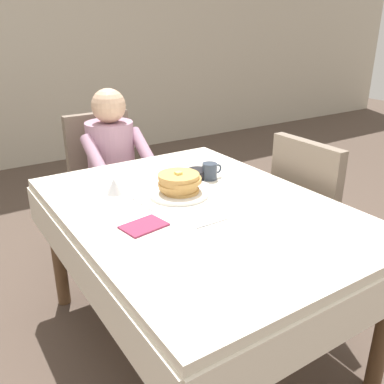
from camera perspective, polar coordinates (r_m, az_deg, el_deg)
The scene contains 15 objects.
ground_plane at distance 2.25m, azimuth 0.78°, elevation -19.34°, with size 14.00×14.00×0.00m, color brown.
back_wall at distance 4.89m, azimuth -23.79°, elevation 21.76°, with size 12.00×0.16×3.20m, color beige.
dining_table_main at distance 1.88m, azimuth 0.89°, elevation -4.35°, with size 1.12×1.52×0.74m.
chair_diner at distance 2.91m, azimuth -11.64°, elevation 2.40°, with size 0.44×0.45×0.93m.
diner_person at distance 2.72m, azimuth -10.61°, elevation 4.22°, with size 0.40×0.43×1.12m.
chair_right_side at distance 2.41m, azimuth 16.25°, elevation -2.27°, with size 0.45×0.44×0.93m.
plate_breakfast at distance 1.95m, azimuth -1.83°, elevation -0.17°, with size 0.28×0.28×0.02m, color white.
breakfast_stack at distance 1.94m, azimuth -1.80°, elevation 1.31°, with size 0.20×0.20×0.10m.
cup_coffee at distance 2.14m, azimuth 2.47°, elevation 2.85°, with size 0.11×0.08×0.08m.
bowl_butter at distance 2.17m, azimuth 0.74°, elevation 2.53°, with size 0.11×0.11×0.04m, color black.
syrup_pitcher at distance 1.99m, azimuth -10.55°, elevation 0.77°, with size 0.08×0.08×0.07m.
fork_left_of_plate at distance 1.86m, azimuth -6.52°, elevation -1.75°, with size 0.18×0.01×0.01m, color silver.
knife_right_of_plate at distance 2.04m, azimuth 3.02°, elevation 0.62°, with size 0.20×0.01×0.01m, color silver.
spoon_near_edge at distance 1.68m, azimuth 2.68°, elevation -4.24°, with size 0.15×0.01×0.01m, color silver.
napkin_folded at distance 1.67m, azimuth -6.56°, elevation -4.60°, with size 0.17×0.12×0.01m, color #8C2D4C.
Camera 1 is at (-0.95, -1.39, 1.49)m, focal length 39.21 mm.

